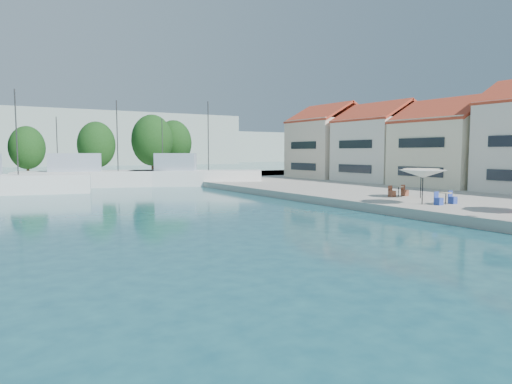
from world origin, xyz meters
TOP-DOWN VIEW (x-y plane):
  - quay_right at (22.00, 30.00)m, footprint 32.00×92.00m
  - quay_far at (-8.00, 67.00)m, footprint 90.00×16.00m
  - hill_east at (40.00, 180.00)m, footprint 140.00×40.00m
  - building_04 at (24.00, 33.00)m, footprint 9.00×8.80m
  - building_05 at (24.00, 42.00)m, footprint 8.40×8.80m
  - building_06 at (24.00, 51.00)m, footprint 9.00×8.80m
  - trawler_03 at (-4.20, 58.03)m, footprint 18.80×8.79m
  - trawler_04 at (5.71, 54.02)m, footprint 15.27×10.85m
  - tree_05 at (-10.09, 71.82)m, footprint 4.57×4.57m
  - tree_06 at (-1.69, 69.66)m, footprint 5.08×5.08m
  - tree_07 at (5.88, 68.66)m, footprint 5.89×5.89m
  - tree_08 at (10.22, 71.48)m, footprint 5.57×5.57m
  - umbrella_white at (8.42, 23.65)m, footprint 2.98×2.98m
  - umbrella_cream at (11.60, 26.35)m, footprint 2.64×2.64m
  - cafe_table_02 at (9.72, 22.88)m, footprint 1.82×0.70m
  - cafe_table_03 at (11.29, 28.10)m, footprint 1.82×0.70m

SIDE VIEW (x-z plane):
  - quay_right at x=22.00m, z-range 0.00..0.60m
  - quay_far at x=-8.00m, z-range 0.00..0.60m
  - cafe_table_02 at x=9.72m, z-range 0.51..1.27m
  - cafe_table_03 at x=11.29m, z-range 0.51..1.27m
  - trawler_03 at x=-4.20m, z-range -4.03..6.17m
  - trawler_04 at x=5.71m, z-range -4.03..6.17m
  - umbrella_cream at x=11.60m, z-range 1.42..3.57m
  - umbrella_white at x=8.42m, z-range 1.45..3.65m
  - tree_05 at x=-10.09m, z-range 1.12..7.89m
  - tree_06 at x=-1.69m, z-range 1.18..8.70m
  - building_04 at x=24.00m, z-range 0.42..9.62m
  - building_05 at x=24.00m, z-range 0.41..10.11m
  - tree_08 at x=10.22m, z-range 1.23..9.47m
  - building_06 at x=24.00m, z-range 0.40..10.60m
  - tree_07 at x=5.88m, z-range 1.27..9.98m
  - hill_east at x=40.00m, z-range 0.00..12.00m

